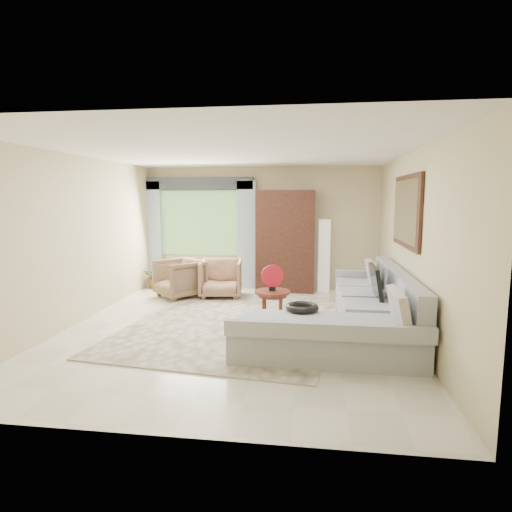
# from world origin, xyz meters

# --- Properties ---
(ground) EXTENTS (6.00, 6.00, 0.00)m
(ground) POSITION_xyz_m (0.00, 0.00, 0.00)
(ground) COLOR silver
(ground) RESTS_ON ground
(area_rug) EXTENTS (3.43, 4.31, 0.02)m
(area_rug) POSITION_xyz_m (-0.08, 0.24, 0.01)
(area_rug) COLOR beige
(area_rug) RESTS_ON ground
(sectional_sofa) EXTENTS (2.30, 3.46, 0.90)m
(sectional_sofa) POSITION_xyz_m (1.78, -0.18, 0.28)
(sectional_sofa) COLOR #A9ADB2
(sectional_sofa) RESTS_ON ground
(tv_screen) EXTENTS (0.14, 0.74, 0.48)m
(tv_screen) POSITION_xyz_m (2.05, 0.19, 0.72)
(tv_screen) COLOR black
(tv_screen) RESTS_ON sectional_sofa
(garden_hose) EXTENTS (0.43, 0.43, 0.09)m
(garden_hose) POSITION_xyz_m (1.00, -0.76, 0.55)
(garden_hose) COLOR black
(garden_hose) RESTS_ON sectional_sofa
(coffee_table) EXTENTS (0.54, 0.54, 0.54)m
(coffee_table) POSITION_xyz_m (0.52, 0.19, 0.29)
(coffee_table) COLOR #461B12
(coffee_table) RESTS_ON ground
(red_disc) EXTENTS (0.34, 0.11, 0.34)m
(red_disc) POSITION_xyz_m (0.52, 0.19, 0.77)
(red_disc) COLOR red
(red_disc) RESTS_ON coffee_table
(armchair_left) EXTENTS (1.15, 1.15, 0.75)m
(armchair_left) POSITION_xyz_m (-1.46, 1.81, 0.37)
(armchair_left) COLOR brown
(armchair_left) RESTS_ON ground
(armchair_right) EXTENTS (0.89, 0.91, 0.74)m
(armchair_right) POSITION_xyz_m (-0.67, 1.94, 0.37)
(armchair_right) COLOR #936E50
(armchair_right) RESTS_ON ground
(potted_plant) EXTENTS (0.49, 0.43, 0.51)m
(potted_plant) POSITION_xyz_m (-2.27, 2.58, 0.25)
(potted_plant) COLOR #999999
(potted_plant) RESTS_ON ground
(armoire) EXTENTS (1.20, 0.55, 2.10)m
(armoire) POSITION_xyz_m (0.55, 2.72, 1.05)
(armoire) COLOR black
(armoire) RESTS_ON ground
(floor_lamp) EXTENTS (0.24, 0.24, 1.50)m
(floor_lamp) POSITION_xyz_m (1.35, 2.78, 0.75)
(floor_lamp) COLOR silver
(floor_lamp) RESTS_ON ground
(window) EXTENTS (1.80, 0.04, 1.40)m
(window) POSITION_xyz_m (-1.35, 2.97, 1.40)
(window) COLOR #669E59
(window) RESTS_ON wall_back
(curtain_left) EXTENTS (0.40, 0.08, 2.30)m
(curtain_left) POSITION_xyz_m (-2.40, 2.88, 1.15)
(curtain_left) COLOR #9EB7CC
(curtain_left) RESTS_ON ground
(curtain_right) EXTENTS (0.40, 0.08, 2.30)m
(curtain_right) POSITION_xyz_m (-0.30, 2.88, 1.15)
(curtain_right) COLOR #9EB7CC
(curtain_right) RESTS_ON ground
(valance) EXTENTS (2.40, 0.12, 0.26)m
(valance) POSITION_xyz_m (-1.35, 2.90, 2.25)
(valance) COLOR #1E232D
(valance) RESTS_ON wall_back
(wall_mirror) EXTENTS (0.05, 1.70, 1.05)m
(wall_mirror) POSITION_xyz_m (2.46, 0.35, 1.75)
(wall_mirror) COLOR black
(wall_mirror) RESTS_ON wall_right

